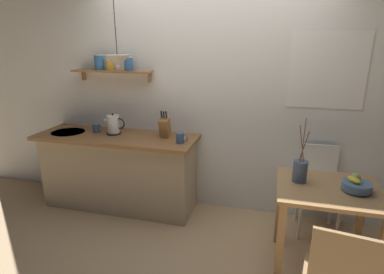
{
  "coord_description": "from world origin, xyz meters",
  "views": [
    {
      "loc": [
        0.68,
        -2.71,
        1.89
      ],
      "look_at": [
        -0.1,
        0.25,
        0.95
      ],
      "focal_mm": 29.09,
      "sensor_mm": 36.0,
      "label": 1
    }
  ],
  "objects_px": {
    "electric_kettle": "(114,125)",
    "knife_block": "(165,127)",
    "coffee_mug_spare": "(180,138)",
    "dining_chair_far": "(318,185)",
    "fruit_bowl": "(356,185)",
    "twig_vase": "(300,171)",
    "pendant_lamp": "(118,61)",
    "dining_table": "(327,204)",
    "coffee_mug_by_sink": "(96,128)"
  },
  "relations": [
    {
      "from": "electric_kettle",
      "to": "knife_block",
      "type": "bearing_deg",
      "value": 1.84
    },
    {
      "from": "coffee_mug_spare",
      "to": "pendant_lamp",
      "type": "distance_m",
      "value": 0.99
    },
    {
      "from": "electric_kettle",
      "to": "knife_block",
      "type": "relative_size",
      "value": 0.82
    },
    {
      "from": "dining_table",
      "to": "electric_kettle",
      "type": "xyz_separation_m",
      "value": [
        -2.21,
        0.58,
        0.37
      ]
    },
    {
      "from": "dining_table",
      "to": "pendant_lamp",
      "type": "bearing_deg",
      "value": 168.26
    },
    {
      "from": "twig_vase",
      "to": "knife_block",
      "type": "height_order",
      "value": "twig_vase"
    },
    {
      "from": "twig_vase",
      "to": "knife_block",
      "type": "bearing_deg",
      "value": 158.54
    },
    {
      "from": "electric_kettle",
      "to": "dining_table",
      "type": "bearing_deg",
      "value": -14.71
    },
    {
      "from": "electric_kettle",
      "to": "pendant_lamp",
      "type": "height_order",
      "value": "pendant_lamp"
    },
    {
      "from": "dining_chair_far",
      "to": "coffee_mug_by_sink",
      "type": "xyz_separation_m",
      "value": [
        -2.46,
        -0.07,
        0.45
      ]
    },
    {
      "from": "twig_vase",
      "to": "dining_chair_far",
      "type": "bearing_deg",
      "value": 67.28
    },
    {
      "from": "twig_vase",
      "to": "pendant_lamp",
      "type": "distance_m",
      "value": 2.01
    },
    {
      "from": "coffee_mug_by_sink",
      "to": "dining_table",
      "type": "bearing_deg",
      "value": -13.57
    },
    {
      "from": "dining_table",
      "to": "knife_block",
      "type": "height_order",
      "value": "knife_block"
    },
    {
      "from": "dining_table",
      "to": "coffee_mug_spare",
      "type": "relative_size",
      "value": 6.26
    },
    {
      "from": "electric_kettle",
      "to": "knife_block",
      "type": "distance_m",
      "value": 0.61
    },
    {
      "from": "electric_kettle",
      "to": "coffee_mug_spare",
      "type": "xyz_separation_m",
      "value": [
        0.82,
        -0.12,
        -0.05
      ]
    },
    {
      "from": "knife_block",
      "to": "coffee_mug_by_sink",
      "type": "distance_m",
      "value": 0.84
    },
    {
      "from": "dining_table",
      "to": "dining_chair_far",
      "type": "distance_m",
      "value": 0.67
    },
    {
      "from": "twig_vase",
      "to": "electric_kettle",
      "type": "height_order",
      "value": "twig_vase"
    },
    {
      "from": "dining_table",
      "to": "knife_block",
      "type": "bearing_deg",
      "value": 159.5
    },
    {
      "from": "dining_chair_far",
      "to": "twig_vase",
      "type": "height_order",
      "value": "twig_vase"
    },
    {
      "from": "dining_chair_far",
      "to": "fruit_bowl",
      "type": "relative_size",
      "value": 4.03
    },
    {
      "from": "knife_block",
      "to": "pendant_lamp",
      "type": "height_order",
      "value": "pendant_lamp"
    },
    {
      "from": "dining_chair_far",
      "to": "fruit_bowl",
      "type": "bearing_deg",
      "value": -76.0
    },
    {
      "from": "fruit_bowl",
      "to": "coffee_mug_spare",
      "type": "bearing_deg",
      "value": 163.29
    },
    {
      "from": "knife_block",
      "to": "coffee_mug_by_sink",
      "type": "bearing_deg",
      "value": -179.24
    },
    {
      "from": "fruit_bowl",
      "to": "dining_chair_far",
      "type": "bearing_deg",
      "value": 104.0
    },
    {
      "from": "dining_table",
      "to": "pendant_lamp",
      "type": "relative_size",
      "value": 1.25
    },
    {
      "from": "fruit_bowl",
      "to": "knife_block",
      "type": "distance_m",
      "value": 1.9
    },
    {
      "from": "twig_vase",
      "to": "coffee_mug_by_sink",
      "type": "bearing_deg",
      "value": 166.52
    },
    {
      "from": "knife_block",
      "to": "coffee_mug_by_sink",
      "type": "xyz_separation_m",
      "value": [
        -0.83,
        -0.01,
        -0.07
      ]
    },
    {
      "from": "dining_chair_far",
      "to": "pendant_lamp",
      "type": "bearing_deg",
      "value": -173.39
    },
    {
      "from": "dining_chair_far",
      "to": "electric_kettle",
      "type": "height_order",
      "value": "electric_kettle"
    },
    {
      "from": "fruit_bowl",
      "to": "coffee_mug_spare",
      "type": "relative_size",
      "value": 1.71
    },
    {
      "from": "twig_vase",
      "to": "pendant_lamp",
      "type": "relative_size",
      "value": 0.85
    },
    {
      "from": "electric_kettle",
      "to": "coffee_mug_by_sink",
      "type": "xyz_separation_m",
      "value": [
        -0.23,
        0.01,
        -0.06
      ]
    },
    {
      "from": "pendant_lamp",
      "to": "coffee_mug_by_sink",
      "type": "bearing_deg",
      "value": 158.0
    },
    {
      "from": "fruit_bowl",
      "to": "twig_vase",
      "type": "distance_m",
      "value": 0.43
    },
    {
      "from": "dining_table",
      "to": "pendant_lamp",
      "type": "xyz_separation_m",
      "value": [
        -2.02,
        0.42,
        1.08
      ]
    },
    {
      "from": "dining_table",
      "to": "coffee_mug_by_sink",
      "type": "height_order",
      "value": "coffee_mug_by_sink"
    },
    {
      "from": "coffee_mug_spare",
      "to": "dining_chair_far",
      "type": "bearing_deg",
      "value": 7.93
    },
    {
      "from": "twig_vase",
      "to": "pendant_lamp",
      "type": "height_order",
      "value": "pendant_lamp"
    },
    {
      "from": "dining_table",
      "to": "fruit_bowl",
      "type": "relative_size",
      "value": 3.66
    },
    {
      "from": "fruit_bowl",
      "to": "twig_vase",
      "type": "relative_size",
      "value": 0.4
    },
    {
      "from": "coffee_mug_by_sink",
      "to": "electric_kettle",
      "type": "bearing_deg",
      "value": -2.11
    },
    {
      "from": "dining_chair_far",
      "to": "twig_vase",
      "type": "relative_size",
      "value": 1.62
    },
    {
      "from": "coffee_mug_spare",
      "to": "pendant_lamp",
      "type": "xyz_separation_m",
      "value": [
        -0.63,
        -0.04,
        0.77
      ]
    },
    {
      "from": "coffee_mug_by_sink",
      "to": "knife_block",
      "type": "bearing_deg",
      "value": 0.76
    },
    {
      "from": "electric_kettle",
      "to": "coffee_mug_spare",
      "type": "relative_size",
      "value": 1.93
    }
  ]
}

